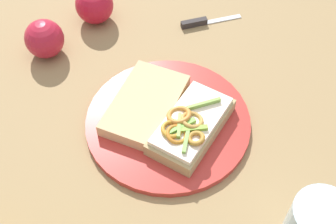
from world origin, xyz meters
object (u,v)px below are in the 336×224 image
knife (202,22)px  bread_slice_side (146,105)px  plate (168,122)px  apple_2 (44,39)px  sandwich (191,125)px  apple_0 (94,5)px

knife → bread_slice_side: bearing=-131.4°
plate → apple_2: (-0.24, -0.14, 0.03)m
apple_2 → plate: bearing=29.5°
plate → sandwich: (0.04, 0.02, 0.02)m
sandwich → knife: (-0.23, 0.14, -0.02)m
plate → knife: knife is taller
bread_slice_side → apple_0: bearing=-133.2°
bread_slice_side → apple_2: size_ratio=2.20×
bread_slice_side → knife: (-0.16, 0.19, -0.02)m
sandwich → apple_2: 0.32m
bread_slice_side → sandwich: bearing=80.0°
plate → apple_2: bearing=-150.5°
sandwich → knife: bearing=-155.7°
bread_slice_side → apple_0: apple_0 is taller
sandwich → plate: bearing=-93.1°
plate → apple_2: size_ratio=3.77×
bread_slice_side → knife: bread_slice_side is taller
sandwich → knife: sandwich is taller
sandwich → bread_slice_side: 0.09m
apple_0 → knife: size_ratio=0.59×
apple_2 → knife: bearing=81.5°
sandwich → knife: size_ratio=1.37×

